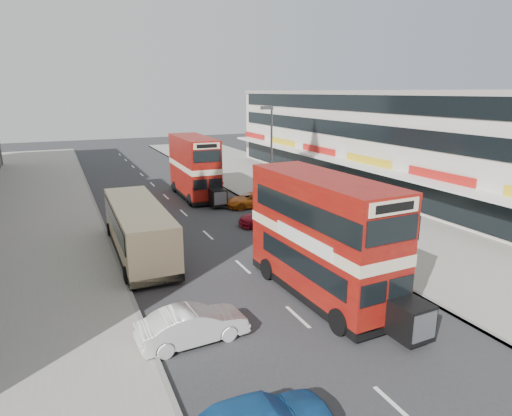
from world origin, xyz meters
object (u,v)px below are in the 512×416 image
bus_main (323,237)px  car_right_b (251,200)px  car_right_c (198,172)px  car_right_a (269,216)px  cyclist (221,192)px  coach (138,227)px  car_left_front (193,325)px  street_lamp (270,150)px  bus_second (194,167)px  pedestrian_near (306,203)px

bus_main → car_right_b: size_ratio=2.31×
car_right_c → car_right_b: bearing=-4.8°
bus_main → car_right_b: (3.58, 16.21, -2.26)m
car_right_a → cyclist: (-0.66, 8.30, 0.06)m
car_right_c → cyclist: bearing=-12.6°
bus_main → car_right_a: (2.76, 11.14, -2.22)m
coach → cyclist: coach is taller
car_left_front → car_right_c: bearing=-20.9°
coach → bus_main: bearing=-52.5°
car_right_c → car_right_a: bearing=-7.7°
car_left_front → car_right_b: size_ratio=0.98×
street_lamp → bus_second: size_ratio=0.86×
bus_main → bus_second: (0.45, 21.55, -0.12)m
street_lamp → car_right_a: street_lamp is taller
coach → car_right_b: bearing=36.0°
street_lamp → coach: 13.01m
car_left_front → car_right_a: 15.54m
bus_second → car_left_front: bearing=74.4°
car_right_c → pedestrian_near: (2.72, -18.27, 0.38)m
car_right_b → car_right_c: car_right_c is taller
cyclist → coach: bearing=-137.0°
cyclist → car_right_b: bearing=-72.4°
bus_second → coach: (-7.13, -12.63, -1.11)m
car_right_b → cyclist: bearing=-152.6°
car_right_a → car_right_b: car_right_a is taller
bus_main → bus_second: bus_main is taller
coach → car_left_front: 10.31m
car_right_a → car_right_c: (0.50, 18.66, 0.11)m
bus_main → coach: bearing=-55.6°
coach → pedestrian_near: (12.66, 2.61, -0.50)m
car_right_a → car_right_b: (0.83, 5.07, -0.05)m
bus_main → car_left_front: (-6.50, -1.34, -2.17)m
coach → car_right_b: (10.27, 7.28, -1.03)m
street_lamp → car_right_c: bearing=94.9°
car_right_a → coach: bearing=-73.4°
bus_main → car_right_b: bus_main is taller
car_right_b → bus_second: bearing=-146.9°
car_right_c → pedestrian_near: bearing=2.3°
coach → car_right_b: coach is taller
car_right_c → coach: bearing=-31.6°
street_lamp → car_right_c: 15.72m
car_right_a → pedestrian_near: pedestrian_near is taller
street_lamp → car_right_c: street_lamp is taller
car_right_b → cyclist: 3.56m
bus_main → cyclist: 19.67m
pedestrian_near → cyclist: size_ratio=0.93×
bus_main → car_right_c: size_ratio=2.24×
car_left_front → car_right_b: bearing=-33.4°
pedestrian_near → bus_main: bearing=60.6°
street_lamp → cyclist: 6.74m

